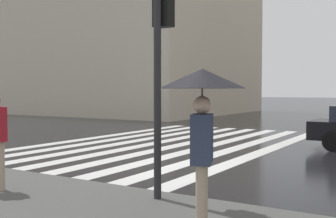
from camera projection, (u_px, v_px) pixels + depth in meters
name	position (u px, v px, depth m)	size (l,w,h in m)	color
ground_plane	(177.00, 166.00, 10.58)	(220.00, 220.00, 0.00)	black
zebra_crossing	(174.00, 142.00, 15.27)	(13.00, 7.50, 0.01)	silver
traffic_signal_post	(161.00, 37.00, 6.76)	(0.44, 0.30, 3.62)	#232326
pedestrian_with_floral_umbrella	(202.00, 101.00, 5.05)	(1.04, 1.04, 2.00)	#2D3851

